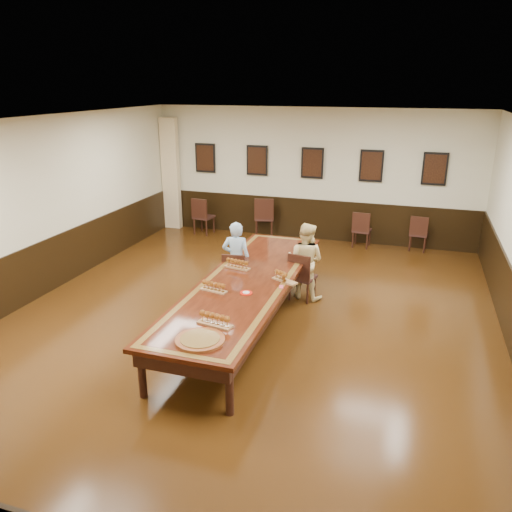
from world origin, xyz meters
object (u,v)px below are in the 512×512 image
(chair_man, at_px, (235,274))
(carved_platter, at_px, (200,340))
(spare_chair_b, at_px, (264,216))
(spare_chair_d, at_px, (419,233))
(person_woman, at_px, (305,261))
(spare_chair_a, at_px, (204,216))
(person_man, at_px, (236,259))
(conference_table, at_px, (246,289))
(spare_chair_c, at_px, (362,229))
(chair_woman, at_px, (303,276))

(chair_man, height_order, carved_platter, chair_man)
(spare_chair_b, height_order, spare_chair_d, spare_chair_b)
(person_woman, bearing_deg, carved_platter, 91.08)
(spare_chair_a, xyz_separation_m, spare_chair_b, (1.55, 0.29, 0.03))
(spare_chair_a, relative_size, person_woman, 0.68)
(carved_platter, bearing_deg, person_man, 101.90)
(spare_chair_d, distance_m, person_man, 4.92)
(conference_table, bearing_deg, person_woman, 63.24)
(spare_chair_c, bearing_deg, chair_woman, 83.56)
(person_woman, bearing_deg, person_man, 24.03)
(spare_chair_c, relative_size, carved_platter, 1.26)
(chair_man, height_order, conference_table, chair_man)
(chair_woman, distance_m, spare_chair_b, 4.02)
(carved_platter, bearing_deg, chair_man, 102.00)
(chair_man, distance_m, spare_chair_a, 4.19)
(spare_chair_c, xyz_separation_m, person_woman, (-0.65, -3.33, 0.27))
(spare_chair_b, relative_size, person_woman, 0.72)
(chair_man, height_order, spare_chair_b, spare_chair_b)
(person_woman, bearing_deg, spare_chair_a, -32.74)
(person_man, bearing_deg, conference_table, 109.14)
(chair_woman, height_order, spare_chair_d, chair_woman)
(conference_table, bearing_deg, person_man, 117.92)
(spare_chair_d, bearing_deg, chair_man, 56.06)
(chair_woman, bearing_deg, spare_chair_a, -33.72)
(person_man, distance_m, person_woman, 1.25)
(spare_chair_a, xyz_separation_m, spare_chair_d, (5.33, 0.27, -0.05))
(chair_man, relative_size, person_man, 0.63)
(chair_man, xyz_separation_m, person_man, (-0.01, 0.09, 0.26))
(chair_man, xyz_separation_m, spare_chair_a, (-2.18, 3.58, 0.04))
(spare_chair_c, bearing_deg, person_man, 67.30)
(person_man, xyz_separation_m, person_woman, (1.22, 0.29, 0.00))
(conference_table, height_order, carved_platter, carved_platter)
(conference_table, distance_m, carved_platter, 2.06)
(chair_man, bearing_deg, conference_table, 110.77)
(conference_table, xyz_separation_m, carved_platter, (0.10, -2.05, 0.16))
(spare_chair_d, bearing_deg, spare_chair_b, 5.04)
(chair_woman, bearing_deg, spare_chair_b, -52.49)
(chair_woman, xyz_separation_m, spare_chair_d, (1.96, 3.57, -0.02))
(chair_woman, xyz_separation_m, spare_chair_b, (-1.82, 3.58, 0.06))
(spare_chair_a, bearing_deg, chair_woman, 143.49)
(person_woman, bearing_deg, spare_chair_b, -51.64)
(carved_platter, bearing_deg, conference_table, 92.82)
(spare_chair_b, height_order, spare_chair_c, spare_chair_b)
(spare_chair_b, bearing_deg, carved_platter, 85.60)
(spare_chair_b, bearing_deg, spare_chair_a, -4.26)
(chair_man, distance_m, person_woman, 1.29)
(spare_chair_d, distance_m, conference_table, 5.47)
(person_woman, relative_size, carved_platter, 2.03)
(chair_woman, height_order, person_man, person_man)
(chair_man, height_order, person_man, person_man)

